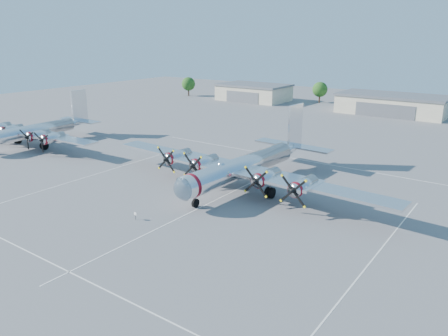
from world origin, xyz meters
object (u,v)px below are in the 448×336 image
Objects in this scene: tree_far_west at (188,84)px; tree_west at (320,89)px; hangar_west at (254,92)px; hangar_center at (392,104)px; bomber_west at (38,145)px; main_bomber_b29 at (246,185)px; info_placard at (135,215)px.

tree_far_west and tree_west have the same top height.
tree_far_west is (-25.00, -3.96, 1.51)m from hangar_west.
tree_west reaches higher than hangar_center.
tree_far_west is 0.18× the size of bomber_west.
tree_far_west is (-70.00, -3.96, 1.51)m from hangar_center.
hangar_center is 4.31× the size of tree_west.
hangar_west reaches higher than main_bomber_b29.
tree_west reaches higher than hangar_west.
main_bomber_b29 is at bearing -73.02° from tree_west.
tree_west is 88.59m from bomber_west.
bomber_west is at bearing -72.64° from tree_far_west.
hangar_center is 26.30m from tree_west.
tree_far_west is at bearing -165.07° from tree_west.
info_placard is (21.14, -100.08, -3.58)m from tree_west.
hangar_center is 74.11m from main_bomber_b29.
main_bomber_b29 is 50.29× the size of info_placard.
info_placard is (41.14, -92.04, -2.07)m from hangar_west.
main_bomber_b29 is 1.25× the size of bomber_west.
hangar_center reaches higher than info_placard.
tree_far_west is at bearing 104.98° from bomber_west.
hangar_center is at bearing -17.82° from tree_west.
tree_far_west is 0.14× the size of main_bomber_b29.
tree_far_west is 46.57m from tree_west.
tree_west is at bearing 110.28° from main_bomber_b29.
hangar_west is 0.49× the size of main_bomber_b29.
hangar_west is 3.40× the size of tree_far_west.
hangar_center is at bearing 93.35° from main_bomber_b29.
bomber_west is (-1.96, -77.68, -2.71)m from hangar_west.
hangar_west is 25.36m from tree_far_west.
bomber_west is 40.10× the size of info_placard.
hangar_center is 31.15× the size of info_placard.
main_bomber_b29 is 18.41m from info_placard.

